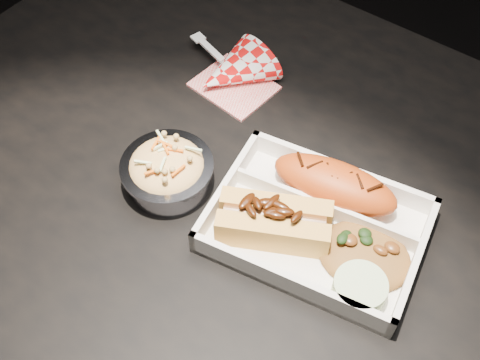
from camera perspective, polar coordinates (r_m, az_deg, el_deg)
name	(u,v)px	position (r m, az deg, el deg)	size (l,w,h in m)	color
dining_table	(287,244)	(0.84, 4.49, -6.06)	(1.20, 0.80, 0.75)	black
food_tray	(316,228)	(0.74, 7.23, -4.52)	(0.28, 0.22, 0.04)	silver
fried_pastry	(335,184)	(0.75, 8.97, -0.39)	(0.16, 0.06, 0.05)	#B84412
hotdog	(274,220)	(0.71, 3.26, -3.85)	(0.15, 0.11, 0.06)	gold
fried_rice_mound	(366,251)	(0.72, 11.83, -6.57)	(0.11, 0.09, 0.03)	#8F5C29
cupcake_liner	(359,290)	(0.69, 11.23, -10.16)	(0.06, 0.06, 0.03)	beige
foil_coleslaw_cup	(167,170)	(0.76, -6.91, 0.96)	(0.12, 0.12, 0.07)	silver
napkin_fork	(233,72)	(0.90, -0.71, 10.18)	(0.17, 0.13, 0.10)	red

